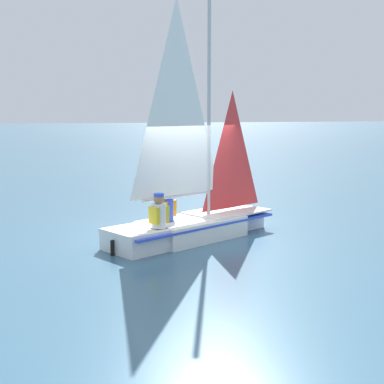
{
  "coord_description": "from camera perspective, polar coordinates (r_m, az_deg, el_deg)",
  "views": [
    {
      "loc": [
        -11.1,
        3.55,
        2.79
      ],
      "look_at": [
        0.0,
        0.0,
        1.05
      ],
      "focal_mm": 50.0,
      "sensor_mm": 36.0,
      "label": 1
    }
  ],
  "objects": [
    {
      "name": "sailor_helm",
      "position": [
        11.59,
        -2.71,
        -2.28
      ],
      "size": [
        0.4,
        0.42,
        1.16
      ],
      "rotation": [
        0.0,
        0.0,
        5.16
      ],
      "color": "black",
      "rests_on": "ground_plane"
    },
    {
      "name": "sailor_crew",
      "position": [
        10.89,
        -3.54,
        -2.93
      ],
      "size": [
        0.4,
        0.42,
        1.16
      ],
      "rotation": [
        0.0,
        0.0,
        5.16
      ],
      "color": "black",
      "rests_on": "ground_plane"
    },
    {
      "name": "sailboat_main",
      "position": [
        11.82,
        -0.08,
        -1.55
      ],
      "size": [
        2.92,
        4.24,
        5.26
      ],
      "rotation": [
        0.0,
        0.0,
        5.16
      ],
      "color": "white",
      "rests_on": "ground_plane"
    },
    {
      "name": "ground_plane",
      "position": [
        11.98,
        -0.0,
        -4.95
      ],
      "size": [
        260.0,
        260.0,
        0.0
      ],
      "primitive_type": "plane",
      "color": "#38607A"
    }
  ]
}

